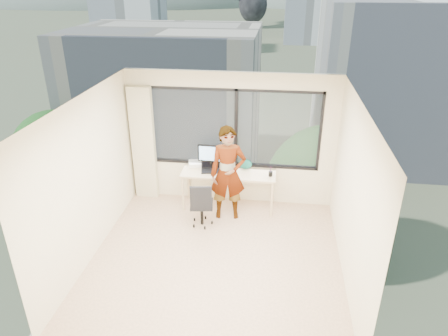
% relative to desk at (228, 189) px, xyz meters
% --- Properties ---
extents(floor, '(4.00, 4.00, 0.01)m').
position_rel_desk_xyz_m(floor, '(0.00, -1.66, -0.38)').
color(floor, '#DDB590').
rests_on(floor, ground).
extents(ceiling, '(4.00, 4.00, 0.01)m').
position_rel_desk_xyz_m(ceiling, '(0.00, -1.66, 2.23)').
color(ceiling, white).
rests_on(ceiling, ground).
extents(wall_front, '(4.00, 0.01, 2.60)m').
position_rel_desk_xyz_m(wall_front, '(0.00, -3.66, 0.93)').
color(wall_front, '#F8EBC0').
rests_on(wall_front, ground).
extents(wall_left, '(0.01, 4.00, 2.60)m').
position_rel_desk_xyz_m(wall_left, '(-2.00, -1.66, 0.93)').
color(wall_left, '#F8EBC0').
rests_on(wall_left, ground).
extents(wall_right, '(0.01, 4.00, 2.60)m').
position_rel_desk_xyz_m(wall_right, '(2.00, -1.66, 0.93)').
color(wall_right, '#F8EBC0').
rests_on(wall_right, ground).
extents(window_wall, '(3.30, 0.16, 1.55)m').
position_rel_desk_xyz_m(window_wall, '(0.05, 0.34, 1.15)').
color(window_wall, black).
rests_on(window_wall, ground).
extents(curtain, '(0.45, 0.14, 2.30)m').
position_rel_desk_xyz_m(curtain, '(-1.72, 0.22, 0.77)').
color(curtain, beige).
rests_on(curtain, floor).
extents(desk, '(1.80, 0.60, 0.75)m').
position_rel_desk_xyz_m(desk, '(0.00, 0.00, 0.00)').
color(desk, '#D4AF8E').
rests_on(desk, floor).
extents(chair, '(0.51, 0.51, 0.89)m').
position_rel_desk_xyz_m(chair, '(-0.40, -0.71, 0.07)').
color(chair, black).
rests_on(chair, floor).
extents(person, '(0.71, 0.52, 1.79)m').
position_rel_desk_xyz_m(person, '(0.03, -0.35, 0.52)').
color(person, '#2D2D33').
rests_on(person, floor).
extents(monitor, '(0.50, 0.12, 0.50)m').
position_rel_desk_xyz_m(monitor, '(-0.36, 0.11, 0.63)').
color(monitor, black).
rests_on(monitor, desk).
extents(game_console, '(0.36, 0.32, 0.08)m').
position_rel_desk_xyz_m(game_console, '(-0.66, 0.23, 0.41)').
color(game_console, white).
rests_on(game_console, desk).
extents(laptop, '(0.41, 0.43, 0.23)m').
position_rel_desk_xyz_m(laptop, '(-0.35, 0.00, 0.49)').
color(laptop, black).
rests_on(laptop, desk).
extents(cellphone, '(0.12, 0.08, 0.01)m').
position_rel_desk_xyz_m(cellphone, '(-0.27, -0.09, 0.38)').
color(cellphone, black).
rests_on(cellphone, desk).
extents(pen_cup, '(0.08, 0.08, 0.10)m').
position_rel_desk_xyz_m(pen_cup, '(0.80, -0.06, 0.42)').
color(pen_cup, black).
rests_on(pen_cup, desk).
extents(handbag, '(0.29, 0.21, 0.20)m').
position_rel_desk_xyz_m(handbag, '(0.30, 0.20, 0.48)').
color(handbag, '#0E5553').
rests_on(handbag, desk).
extents(exterior_ground, '(400.00, 400.00, 0.04)m').
position_rel_desk_xyz_m(exterior_ground, '(0.00, 118.34, -14.38)').
color(exterior_ground, '#515B3D').
rests_on(exterior_ground, ground).
extents(near_bldg_a, '(16.00, 12.00, 14.00)m').
position_rel_desk_xyz_m(near_bldg_a, '(-9.00, 28.34, -7.38)').
color(near_bldg_a, beige).
rests_on(near_bldg_a, exterior_ground).
extents(near_bldg_b, '(14.00, 13.00, 16.00)m').
position_rel_desk_xyz_m(near_bldg_b, '(12.00, 36.34, -6.38)').
color(near_bldg_b, white).
rests_on(near_bldg_b, exterior_ground).
extents(hill_b, '(300.00, 220.00, 96.00)m').
position_rel_desk_xyz_m(hill_b, '(100.00, 318.34, -14.38)').
color(hill_b, slate).
rests_on(hill_b, exterior_ground).
extents(tree_a, '(7.00, 7.00, 8.00)m').
position_rel_desk_xyz_m(tree_a, '(-16.00, 20.34, -10.38)').
color(tree_a, '#1B4C19').
rests_on(tree_a, exterior_ground).
extents(tree_b, '(7.60, 7.60, 9.00)m').
position_rel_desk_xyz_m(tree_b, '(4.00, 16.34, -9.88)').
color(tree_b, '#1B4C19').
rests_on(tree_b, exterior_ground).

